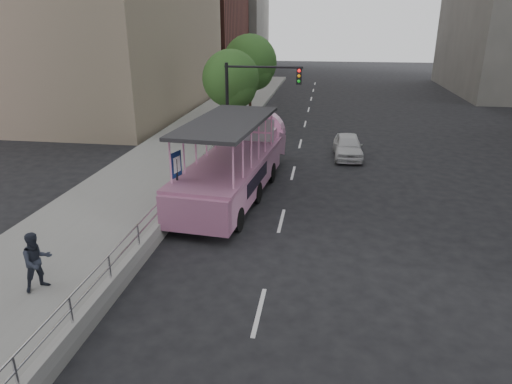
{
  "coord_description": "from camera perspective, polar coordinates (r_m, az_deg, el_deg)",
  "views": [
    {
      "loc": [
        2.47,
        -12.16,
        7.27
      ],
      "look_at": [
        0.21,
        2.65,
        1.65
      ],
      "focal_mm": 32.0,
      "sensor_mm": 36.0,
      "label": 1
    }
  ],
  "objects": [
    {
      "name": "car",
      "position": [
        26.41,
        11.41,
        5.67
      ],
      "size": [
        1.68,
        3.91,
        1.32
      ],
      "primitive_type": "imported",
      "rotation": [
        0.0,
        0.0,
        0.03
      ],
      "color": "silver",
      "rests_on": "ground"
    },
    {
      "name": "parking_sign",
      "position": [
        16.94,
        -9.82,
        1.42
      ],
      "size": [
        0.2,
        0.63,
        2.88
      ],
      "color": "black",
      "rests_on": "ground"
    },
    {
      "name": "sidewalk",
      "position": [
        24.68,
        -11.18,
        3.41
      ],
      "size": [
        5.5,
        80.0,
        0.3
      ],
      "primitive_type": "cube",
      "color": "gray",
      "rests_on": "ground"
    },
    {
      "name": "traffic_signal",
      "position": [
        25.29,
        -0.93,
        12.0
      ],
      "size": [
        4.2,
        0.32,
        5.2
      ],
      "color": "black",
      "rests_on": "ground"
    },
    {
      "name": "kerb_wall",
      "position": [
        16.67,
        -11.76,
        -3.92
      ],
      "size": [
        0.24,
        30.0,
        0.36
      ],
      "primitive_type": "cube",
      "color": "#A3A39E",
      "rests_on": "sidewalk"
    },
    {
      "name": "street_tree_far",
      "position": [
        34.66,
        -0.62,
        15.67
      ],
      "size": [
        3.97,
        3.97,
        6.45
      ],
      "color": "#3D281C",
      "rests_on": "ground"
    },
    {
      "name": "street_tree_near",
      "position": [
        28.88,
        -2.99,
        13.69
      ],
      "size": [
        3.52,
        3.52,
        5.72
      ],
      "color": "#3D281C",
      "rests_on": "ground"
    },
    {
      "name": "midrise_stone_b",
      "position": [
        78.41,
        -5.35,
        22.49
      ],
      "size": [
        16.0,
        14.0,
        20.0
      ],
      "primitive_type": "cube",
      "color": "gray",
      "rests_on": "ground"
    },
    {
      "name": "duck_boat",
      "position": [
        20.42,
        -2.29,
        3.61
      ],
      "size": [
        3.56,
        10.87,
        3.55
      ],
      "color": "black",
      "rests_on": "ground"
    },
    {
      "name": "pedestrian_mid",
      "position": [
        13.9,
        -25.71,
        -7.79
      ],
      "size": [
        1.0,
        1.04,
        1.68
      ],
      "primitive_type": "imported",
      "rotation": [
        0.0,
        0.0,
        0.94
      ],
      "color": "#292E3C",
      "rests_on": "sidewalk"
    },
    {
      "name": "guardrail",
      "position": [
        16.41,
        -11.92,
        -1.82
      ],
      "size": [
        0.07,
        22.0,
        0.71
      ],
      "color": "silver",
      "rests_on": "kerb_wall"
    },
    {
      "name": "ground",
      "position": [
        14.38,
        -2.45,
        -9.81
      ],
      "size": [
        160.0,
        160.0,
        0.0
      ],
      "primitive_type": "plane",
      "color": "black"
    }
  ]
}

